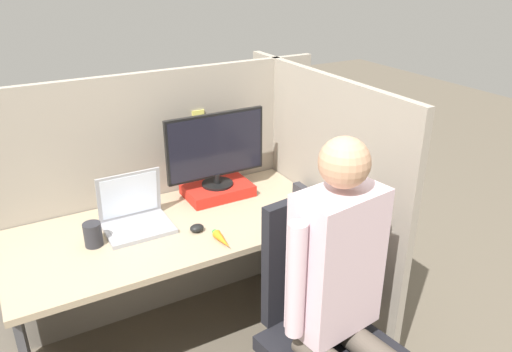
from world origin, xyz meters
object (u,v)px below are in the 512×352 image
Objects in this scene: paper_box at (218,190)px; laptop at (136,218)px; monitor at (216,148)px; office_chair at (319,316)px; carrot_toy at (222,240)px; pen_cup at (93,235)px; person at (342,285)px; stapler at (303,192)px.

paper_box is 1.15× the size of laptop.
monitor is 1.78× the size of laptop.
paper_box is 0.34× the size of office_chair.
carrot_toy is at bearing 123.96° from office_chair.
monitor is at bearing 15.35° from pen_cup.
laptop is 0.44m from carrot_toy.
monitor is at bearing 67.11° from carrot_toy.
monitor is 0.40× the size of person.
person reaches higher than carrot_toy.
laptop is 1.02m from person.
stapler is at bearing -3.03° from pen_cup.
carrot_toy is at bearing -112.89° from monitor.
person is at bearing -66.09° from carrot_toy.
paper_box is 2.42× the size of stapler.
pen_cup reaches higher than paper_box.
paper_box is at bearing 14.26° from laptop.
pen_cup is at bearing 132.41° from person.
person is at bearing -87.37° from paper_box.
office_chair is (-0.32, -0.60, -0.26)m from stapler.
person is 1.10m from pen_cup.
stapler is 0.14× the size of office_chair.
person is (0.24, -0.54, 0.02)m from carrot_toy.
person is (-0.02, -0.15, 0.27)m from office_chair.
laptop is (-0.48, -0.13, -0.22)m from monitor.
person is (-0.34, -0.75, 0.01)m from stapler.
stapler is at bearing -32.45° from paper_box.
monitor is 0.75m from pen_cup.
office_chair reaches higher than carrot_toy.
office_chair is at bearing 82.35° from person.
pen_cup is (-0.74, 0.81, 0.02)m from person.
person is at bearing -97.65° from office_chair.
person is (0.05, -1.00, -0.23)m from monitor.
laptop is at bearing -165.74° from paper_box.
person reaches higher than paper_box.
pen_cup is (-0.21, -0.07, 0.00)m from laptop.
monitor is 3.76× the size of stapler.
laptop is 2.78× the size of pen_cup.
monitor reaches higher than office_chair.
carrot_toy is at bearing -113.02° from paper_box.
office_chair is 0.75× the size of person.
pen_cup is (-0.70, -0.19, -0.21)m from monitor.
carrot_toy is 0.15× the size of office_chair.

